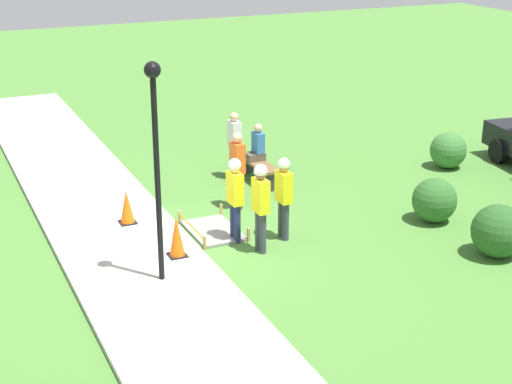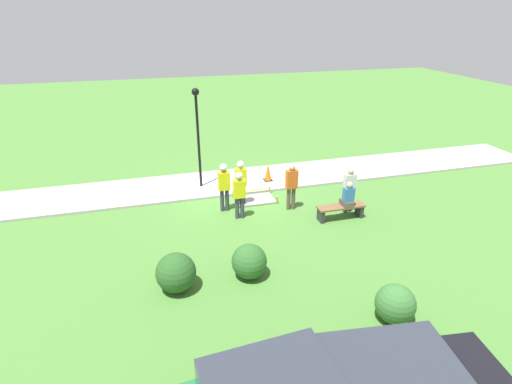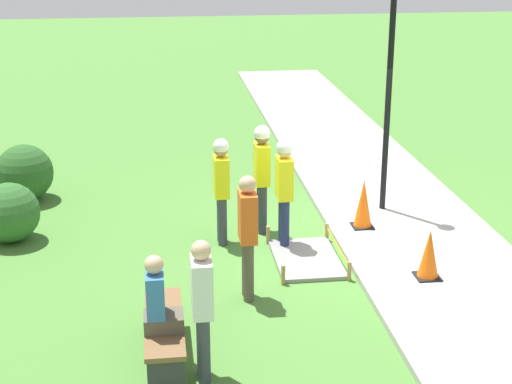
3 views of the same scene
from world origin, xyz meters
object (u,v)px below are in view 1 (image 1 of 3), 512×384
traffic_cone_far_patch (177,236)px  bystander_in_orange_shirt (238,166)px  bystander_in_gray_shirt (235,142)px  person_seated_on_bench (257,146)px  lamppost_near (156,141)px  traffic_cone_near_patch (127,207)px  worker_trainee (284,192)px  worker_supervisor (235,193)px  worker_assistant (261,200)px  park_bench (258,168)px

traffic_cone_far_patch → bystander_in_orange_shirt: size_ratio=0.46×
bystander_in_gray_shirt → bystander_in_orange_shirt: bearing=-21.0°
person_seated_on_bench → bystander_in_orange_shirt: bystander_in_orange_shirt is taller
lamppost_near → traffic_cone_near_patch: bearing=176.9°
worker_trainee → bystander_in_gray_shirt: size_ratio=1.03×
traffic_cone_far_patch → lamppost_near: size_ratio=0.21×
worker_supervisor → worker_trainee: worker_supervisor is taller
person_seated_on_bench → bystander_in_orange_shirt: 1.98m
person_seated_on_bench → bystander_in_orange_shirt: (1.58, -1.18, 0.14)m
worker_trainee → bystander_in_orange_shirt: bystander_in_orange_shirt is taller
traffic_cone_far_patch → bystander_in_gray_shirt: (-3.90, 2.82, 0.43)m
bystander_in_gray_shirt → worker_trainee: bearing=-8.2°
worker_trainee → bystander_in_gray_shirt: bearing=171.8°
lamppost_near → worker_assistant: bearing=103.8°
person_seated_on_bench → lamppost_near: size_ratio=0.23×
traffic_cone_far_patch → lamppost_near: lamppost_near is taller
worker_trainee → park_bench: bearing=163.8°
worker_supervisor → bystander_in_gray_shirt: worker_supervisor is taller
person_seated_on_bench → bystander_in_gray_shirt: bearing=-121.0°
traffic_cone_near_patch → park_bench: size_ratio=0.43×
bystander_in_orange_shirt → worker_supervisor: bearing=-24.7°
traffic_cone_near_patch → bystander_in_gray_shirt: 3.80m
worker_assistant → worker_trainee: worker_assistant is taller
bystander_in_orange_shirt → lamppost_near: 4.22m
worker_trainee → bystander_in_gray_shirt: (-3.77, 0.54, -0.07)m
bystander_in_orange_shirt → park_bench: bearing=140.7°
traffic_cone_near_patch → worker_assistant: size_ratio=0.40×
traffic_cone_near_patch → park_bench: (-1.47, 3.65, -0.11)m
lamppost_near → traffic_cone_far_patch: bearing=144.7°
traffic_cone_near_patch → bystander_in_orange_shirt: (-0.08, 2.52, 0.52)m
person_seated_on_bench → bystander_in_gray_shirt: (-0.28, -0.47, 0.09)m
worker_supervisor → traffic_cone_near_patch: bearing=-131.5°
bystander_in_gray_shirt → lamppost_near: bearing=-35.8°
worker_supervisor → worker_assistant: size_ratio=0.97×
traffic_cone_far_patch → park_bench: size_ratio=0.48×
worker_supervisor → worker_assistant: (0.65, 0.25, 0.04)m
traffic_cone_near_patch → worker_assistant: (2.21, 2.01, 0.60)m
traffic_cone_far_patch → lamppost_near: (0.79, -0.56, 2.13)m
person_seated_on_bench → lamppost_near: (4.40, -3.85, 1.79)m
traffic_cone_far_patch → worker_trainee: 2.34m
traffic_cone_near_patch → worker_assistant: 3.05m
lamppost_near → bystander_in_orange_shirt: bearing=136.7°
worker_supervisor → lamppost_near: lamppost_near is taller
worker_trainee → bystander_in_orange_shirt: (-1.91, -0.17, -0.02)m
worker_assistant → bystander_in_gray_shirt: size_ratio=1.08×
worker_assistant → lamppost_near: 2.72m
bystander_in_orange_shirt → lamppost_near: size_ratio=0.45×
person_seated_on_bench → worker_supervisor: worker_supervisor is taller
lamppost_near → bystander_in_gray_shirt: bearing=144.2°
traffic_cone_near_patch → park_bench: 3.93m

